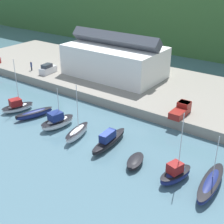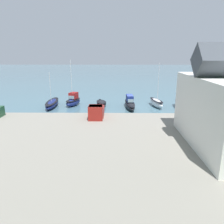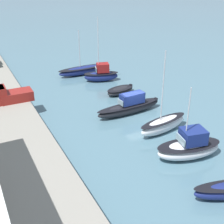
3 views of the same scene
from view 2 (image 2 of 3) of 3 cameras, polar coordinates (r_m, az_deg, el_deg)
The scene contains 10 objects.
ground_plane at distance 43.72m, azimuth 5.52°, elevation 1.28°, with size 320.00×320.00×0.00m, color slate.
quay_promenade at distance 21.72m, azimuth 10.53°, elevation -11.29°, with size 109.54×24.75×1.76m.
moored_boat_1 at distance 47.09m, azimuth 24.58°, elevation 1.81°, with size 3.52×7.00×1.28m.
moored_boat_2 at distance 45.18m, azimuth 17.71°, elevation 2.41°, with size 3.52×6.37×6.76m.
moored_boat_3 at distance 44.62m, azimuth 11.50°, elevation 2.44°, with size 2.59×6.20×8.65m.
moored_boat_4 at distance 43.02m, azimuth 4.67°, elevation 2.28°, with size 2.16×8.36×2.45m.
moored_boat_5 at distance 44.85m, azimuth -2.80°, elevation 2.35°, with size 2.79×4.44×0.93m.
moored_boat_6 at distance 45.36m, azimuth -10.08°, elevation 2.91°, with size 3.31×5.41×9.23m.
moored_boat_7 at distance 45.28m, azimuth -15.37°, elevation 2.18°, with size 2.54×8.60×6.91m.
pickup_truck_0 at distance 30.37m, azimuth -4.10°, elevation 0.11°, with size 2.01×4.73×1.90m.
Camera 2 is at (3.64, 42.29, 10.48)m, focal length 35.00 mm.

